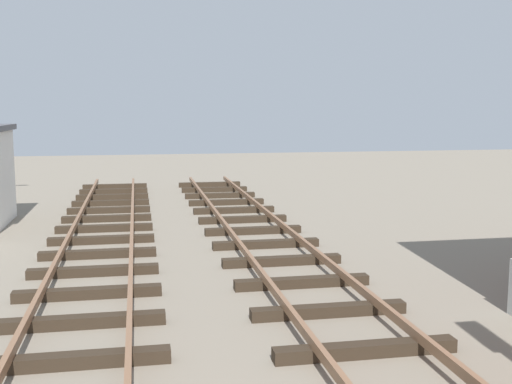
{
  "coord_description": "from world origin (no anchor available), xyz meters",
  "views": [
    {
      "loc": [
        -1.53,
        -3.49,
        3.29
      ],
      "look_at": [
        0.81,
        8.89,
        1.57
      ],
      "focal_mm": 44.45,
      "sensor_mm": 36.0,
      "label": 1
    }
  ],
  "objects": []
}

